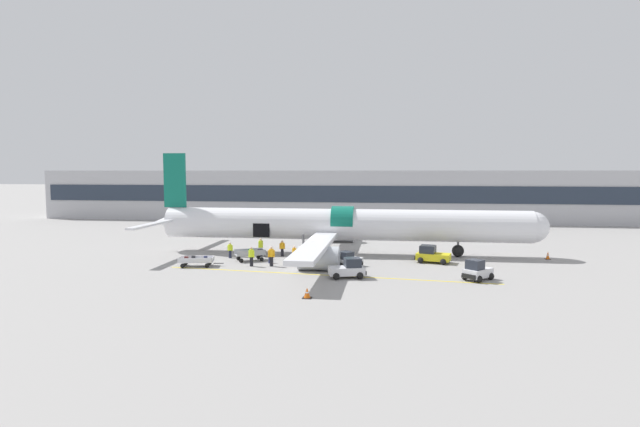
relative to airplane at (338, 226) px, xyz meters
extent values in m
plane|color=gray|center=(-2.14, -5.07, -2.93)|extent=(500.00, 500.00, 0.00)
cube|color=yellow|center=(-0.05, -10.51, -2.92)|extent=(27.72, 3.22, 0.01)
cube|color=#B2B2B7|center=(-2.14, 36.96, 1.36)|extent=(107.20, 11.38, 8.58)
cube|color=#232D3D|center=(-2.14, 31.21, 1.79)|extent=(105.05, 0.16, 2.74)
cylinder|color=silver|center=(0.52, 0.00, 0.14)|extent=(37.05, 3.18, 3.18)
sphere|color=silver|center=(19.05, 0.00, 0.14)|extent=(3.02, 3.02, 3.02)
cone|color=silver|center=(-18.00, 0.00, 0.14)|extent=(3.65, 2.92, 2.92)
cylinder|color=#0F6B56|center=(0.52, -0.03, 0.43)|extent=(2.22, 3.18, 3.18)
cube|color=#0F6B56|center=(-17.41, 0.00, 4.59)|extent=(2.38, 0.28, 5.72)
cube|color=silver|center=(-17.48, -4.76, 0.46)|extent=(0.88, 9.52, 0.20)
cube|color=silver|center=(-17.48, 4.76, 0.46)|extent=(0.88, 9.52, 0.20)
cube|color=silver|center=(-0.96, -8.97, -0.73)|extent=(2.10, 17.00, 0.40)
cube|color=silver|center=(-0.96, 8.98, -0.73)|extent=(2.10, 17.00, 0.40)
cylinder|color=#B2B7BF|center=(-0.76, -8.72, -1.86)|extent=(3.52, 2.07, 2.07)
cylinder|color=#B2B7BF|center=(-0.76, 8.73, -1.86)|extent=(3.52, 2.07, 2.07)
cube|color=black|center=(-7.63, -1.57, -0.42)|extent=(1.70, 0.12, 1.40)
cylinder|color=#56565B|center=(12.01, 0.00, -1.49)|extent=(0.22, 0.22, 1.68)
sphere|color=black|center=(12.01, 0.00, -2.33)|extent=(1.19, 1.19, 1.19)
cylinder|color=#56565B|center=(-3.18, -2.29, -1.49)|extent=(0.22, 0.22, 1.68)
sphere|color=black|center=(-3.18, -2.29, -2.33)|extent=(1.19, 1.19, 1.19)
cylinder|color=#56565B|center=(-3.18, 2.29, -1.49)|extent=(0.22, 0.22, 1.68)
sphere|color=black|center=(-3.18, 2.29, -2.33)|extent=(1.19, 1.19, 1.19)
cube|color=yellow|center=(9.30, -3.62, -2.37)|extent=(3.34, 2.33, 0.64)
cube|color=#232833|center=(8.79, -3.48, -1.69)|extent=(1.67, 1.66, 0.72)
cube|color=black|center=(7.79, -3.21, -2.50)|extent=(0.49, 1.40, 0.32)
sphere|color=black|center=(8.51, -2.63, -2.65)|extent=(0.56, 0.56, 0.56)
sphere|color=black|center=(8.11, -4.07, -2.65)|extent=(0.56, 0.56, 0.56)
sphere|color=black|center=(10.49, -3.17, -2.65)|extent=(0.56, 0.56, 0.56)
sphere|color=black|center=(10.09, -4.62, -2.65)|extent=(0.56, 0.56, 0.56)
cube|color=silver|center=(12.09, -10.67, -2.35)|extent=(2.56, 2.61, 0.67)
cube|color=#232833|center=(11.81, -10.97, -1.65)|extent=(1.54, 1.54, 0.74)
cube|color=black|center=(11.26, -11.57, -2.49)|extent=(0.95, 0.90, 0.33)
sphere|color=black|center=(11.08, -10.83, -2.65)|extent=(0.56, 0.56, 0.56)
sphere|color=black|center=(12.01, -11.68, -2.65)|extent=(0.56, 0.56, 0.56)
sphere|color=black|center=(12.17, -9.66, -2.65)|extent=(0.56, 0.56, 0.56)
sphere|color=black|center=(13.09, -10.52, -2.65)|extent=(0.56, 0.56, 0.56)
cube|color=white|center=(1.69, -6.70, -2.42)|extent=(2.49, 2.67, 0.54)
cube|color=#232833|center=(1.42, -7.03, -1.84)|extent=(1.51, 1.52, 0.63)
cube|color=black|center=(0.90, -7.68, -2.53)|extent=(0.96, 0.80, 0.27)
sphere|color=black|center=(0.71, -6.96, -2.65)|extent=(0.56, 0.56, 0.56)
sphere|color=black|center=(1.64, -7.71, -2.65)|extent=(0.56, 0.56, 0.56)
sphere|color=black|center=(1.73, -5.68, -2.65)|extent=(0.56, 0.56, 0.56)
sphere|color=black|center=(2.67, -6.43, -2.65)|extent=(0.56, 0.56, 0.56)
cube|color=silver|center=(1.83, -11.25, -2.37)|extent=(3.08, 2.16, 0.63)
cube|color=#232833|center=(2.30, -11.12, -1.70)|extent=(1.54, 1.54, 0.71)
cube|color=black|center=(3.22, -10.86, -2.50)|extent=(0.47, 1.30, 0.32)
sphere|color=black|center=(2.93, -11.66, -2.65)|extent=(0.56, 0.56, 0.56)
sphere|color=black|center=(2.55, -10.32, -2.65)|extent=(0.56, 0.56, 0.56)
sphere|color=black|center=(1.11, -12.17, -2.65)|extent=(0.56, 0.56, 0.56)
sphere|color=black|center=(0.73, -10.84, -2.65)|extent=(0.56, 0.56, 0.56)
cube|color=#999BA0|center=(-7.88, -4.97, -2.32)|extent=(3.09, 2.52, 0.05)
cube|color=#999BA0|center=(-6.69, -4.34, -2.07)|extent=(0.70, 1.25, 0.45)
cube|color=#999BA0|center=(-7.57, -5.56, -2.07)|extent=(2.42, 1.32, 0.45)
cube|color=#999BA0|center=(-8.19, -4.39, -2.07)|extent=(2.42, 1.32, 0.45)
cube|color=#333338|center=(-6.26, -4.11, -2.58)|extent=(0.83, 0.49, 0.06)
sphere|color=black|center=(-6.70, -5.13, -2.73)|extent=(0.40, 0.40, 0.40)
sphere|color=black|center=(-7.35, -3.91, -2.73)|extent=(0.40, 0.40, 0.40)
sphere|color=black|center=(-8.41, -6.04, -2.73)|extent=(0.40, 0.40, 0.40)
sphere|color=black|center=(-9.06, -4.82, -2.73)|extent=(0.40, 0.40, 0.40)
cube|color=#2D2D33|center=(-7.34, -4.89, -2.12)|extent=(0.45, 0.32, 0.35)
cube|color=#2D2D33|center=(-6.94, -4.71, -2.05)|extent=(0.53, 0.29, 0.48)
cube|color=#14472D|center=(-7.74, -5.15, -2.03)|extent=(0.54, 0.49, 0.53)
cube|color=silver|center=(-11.85, -8.38, -2.48)|extent=(3.26, 1.93, 0.05)
cube|color=silver|center=(-10.39, -8.09, -2.26)|extent=(0.32, 1.34, 0.38)
cube|color=silver|center=(-11.73, -9.01, -2.26)|extent=(2.95, 0.64, 0.38)
cube|color=silver|center=(-11.98, -7.74, -2.26)|extent=(2.95, 0.64, 0.38)
cube|color=#333338|center=(-9.91, -7.99, -2.66)|extent=(0.90, 0.25, 0.06)
sphere|color=black|center=(-10.67, -8.83, -2.73)|extent=(0.40, 0.40, 0.40)
sphere|color=black|center=(-10.94, -7.51, -2.73)|extent=(0.40, 0.40, 0.40)
sphere|color=black|center=(-12.77, -9.25, -2.73)|extent=(0.40, 0.40, 0.40)
sphere|color=black|center=(-13.04, -7.92, -2.73)|extent=(0.40, 0.40, 0.40)
cube|color=#4C1E1E|center=(-12.75, -8.42, -2.24)|extent=(0.38, 0.28, 0.42)
cube|color=#1E2347|center=(-10.98, -8.36, -2.21)|extent=(0.37, 0.28, 0.48)
cube|color=black|center=(-12.16, -8.25, -2.23)|extent=(0.41, 0.37, 0.44)
cylinder|color=black|center=(-7.46, -2.54, -2.48)|extent=(0.44, 0.44, 0.90)
cylinder|color=#CCE523|center=(-7.46, -2.54, -1.67)|extent=(0.56, 0.56, 0.71)
sphere|color=beige|center=(-7.46, -2.54, -1.19)|extent=(0.25, 0.25, 0.25)
cylinder|color=#CCE523|center=(-7.34, -2.31, -1.75)|extent=(0.18, 0.18, 0.65)
cylinder|color=#CCE523|center=(-7.57, -2.76, -1.75)|extent=(0.18, 0.18, 0.65)
cylinder|color=#1E2338|center=(-10.21, -3.76, -2.55)|extent=(0.27, 0.27, 0.75)
cylinder|color=#CCE523|center=(-10.21, -3.76, -1.88)|extent=(0.35, 0.35, 0.59)
sphere|color=beige|center=(-10.21, -3.76, -1.48)|extent=(0.21, 0.21, 0.21)
cylinder|color=#CCE523|center=(-10.42, -3.76, -1.94)|extent=(0.11, 0.11, 0.54)
cylinder|color=#CCE523|center=(-10.01, -3.76, -1.94)|extent=(0.11, 0.11, 0.54)
cylinder|color=#1E2338|center=(-3.39, -6.06, -2.52)|extent=(0.37, 0.37, 0.82)
cylinder|color=orange|center=(-3.39, -6.06, -1.78)|extent=(0.47, 0.47, 0.64)
sphere|color=beige|center=(-3.39, -6.06, -1.35)|extent=(0.23, 0.23, 0.23)
cylinder|color=orange|center=(-3.33, -6.28, -1.85)|extent=(0.15, 0.15, 0.59)
cylinder|color=orange|center=(-3.45, -5.84, -1.85)|extent=(0.15, 0.15, 0.59)
cylinder|color=black|center=(-5.22, -7.38, -2.49)|extent=(0.41, 0.41, 0.87)
cylinder|color=orange|center=(-5.22, -7.38, -1.71)|extent=(0.52, 0.52, 0.68)
sphere|color=beige|center=(-5.22, -7.38, -1.25)|extent=(0.24, 0.24, 0.24)
cylinder|color=orange|center=(-4.99, -7.30, -1.79)|extent=(0.17, 0.17, 0.63)
cylinder|color=orange|center=(-5.45, -7.46, -1.79)|extent=(0.17, 0.17, 0.63)
cylinder|color=black|center=(-7.00, -7.60, -2.50)|extent=(0.37, 0.37, 0.84)
cylinder|color=#CCE523|center=(-7.00, -7.60, -1.75)|extent=(0.47, 0.47, 0.66)
sphere|color=tan|center=(-7.00, -7.60, -1.30)|extent=(0.23, 0.23, 0.23)
cylinder|color=#CCE523|center=(-7.23, -7.55, -1.82)|extent=(0.15, 0.15, 0.61)
cylinder|color=#CCE523|center=(-6.77, -7.65, -1.82)|extent=(0.15, 0.15, 0.61)
cylinder|color=black|center=(-5.37, -2.06, -2.54)|extent=(0.32, 0.32, 0.78)
cylinder|color=orange|center=(-5.37, -2.06, -1.84)|extent=(0.41, 0.41, 0.61)
sphere|color=tan|center=(-5.37, -2.06, -1.43)|extent=(0.21, 0.21, 0.21)
cylinder|color=orange|center=(-5.58, -2.09, -1.91)|extent=(0.13, 0.13, 0.56)
cylinder|color=orange|center=(-5.16, -2.04, -1.91)|extent=(0.13, 0.13, 0.56)
cube|color=#1E2347|center=(-5.63, -5.92, -2.62)|extent=(0.43, 0.37, 0.61)
cube|color=black|center=(-5.63, -5.92, -2.25)|extent=(0.22, 0.16, 0.12)
cube|color=black|center=(20.42, -0.31, -2.91)|extent=(0.49, 0.49, 0.03)
cone|color=orange|center=(20.42, -0.31, -2.55)|extent=(0.36, 0.36, 0.76)
cylinder|color=white|center=(20.42, -0.31, -2.51)|extent=(0.21, 0.21, 0.09)
cube|color=black|center=(-0.25, -18.01, -2.91)|extent=(0.63, 0.63, 0.03)
cone|color=orange|center=(-0.25, -18.01, -2.57)|extent=(0.47, 0.47, 0.71)
cylinder|color=white|center=(-0.25, -18.01, -2.53)|extent=(0.27, 0.27, 0.09)
cube|color=black|center=(0.55, -8.26, -2.91)|extent=(0.65, 0.65, 0.03)
cone|color=orange|center=(0.55, -8.26, -2.58)|extent=(0.48, 0.48, 0.68)
cylinder|color=white|center=(0.55, -8.26, -2.55)|extent=(0.28, 0.28, 0.08)
camera|label=1|loc=(5.05, -50.42, 5.57)|focal=28.00mm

